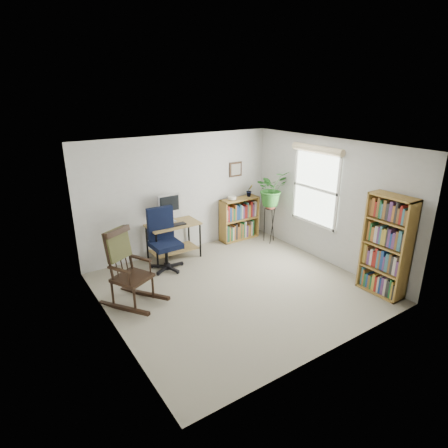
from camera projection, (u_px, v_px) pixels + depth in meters
floor at (237, 288)px, 6.41m from camera, size 4.20×4.00×0.00m
ceiling at (239, 147)px, 5.60m from camera, size 4.20×4.00×0.00m
wall_back at (180, 195)px, 7.57m from camera, size 4.20×0.00×2.40m
wall_front at (336, 269)px, 4.44m from camera, size 4.20×0.00×2.40m
wall_left at (108, 252)px, 4.91m from camera, size 0.00×4.00×2.40m
wall_right at (328, 202)px, 7.10m from camera, size 0.00×4.00×2.40m
window at (315, 189)px, 7.24m from camera, size 0.12×1.20×1.50m
desk at (174, 241)px, 7.45m from camera, size 1.02×0.56×0.73m
monitor at (169, 208)px, 7.34m from camera, size 0.46×0.16×0.56m
keyboard at (176, 225)px, 7.22m from camera, size 0.40×0.15×0.02m
office_chair at (166, 240)px, 6.90m from camera, size 0.69×0.69×1.18m
rocking_chair at (131, 268)px, 5.76m from camera, size 1.06×1.25×1.24m
low_bookshelf at (239, 219)px, 8.38m from camera, size 0.90×0.30×0.95m
tall_bookshelf at (386, 246)px, 6.01m from camera, size 0.32×0.74×1.68m
plant_stand at (270, 222)px, 8.20m from camera, size 0.30×0.30×0.92m
spider_plant at (272, 172)px, 7.82m from camera, size 1.69×1.88×1.46m
potted_plant_small at (249, 194)px, 8.36m from camera, size 0.13×0.24×0.11m
framed_picture at (236, 169)px, 8.13m from camera, size 0.32×0.04×0.32m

